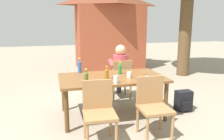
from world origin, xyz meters
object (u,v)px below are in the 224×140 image
at_px(bottle_blue, 80,66).
at_px(backpack_by_near_side, 184,101).
at_px(bottle_amber, 107,74).
at_px(cup_white, 129,75).
at_px(person_in_white_shirt, 119,68).
at_px(bottle_olive, 86,78).
at_px(chair_near_right, 153,103).
at_px(bottle_green, 120,69).
at_px(dining_table, 112,81).
at_px(cup_glass, 116,80).
at_px(brick_kiosk, 109,27).
at_px(table_knife, 146,75).
at_px(chair_far_right, 121,77).
at_px(chair_near_left, 99,109).

xyz_separation_m(bottle_blue, backpack_by_near_side, (1.88, -0.57, -0.66)).
bearing_deg(bottle_amber, cup_white, 3.15).
distance_m(person_in_white_shirt, bottle_olive, 1.62).
relative_size(chair_near_right, bottle_green, 3.91).
relative_size(bottle_green, cup_white, 2.20).
relative_size(dining_table, cup_glass, 15.69).
bearing_deg(brick_kiosk, person_in_white_shirt, -99.80).
distance_m(bottle_amber, bottle_green, 0.47).
height_order(bottle_amber, bottle_green, bottle_amber).
relative_size(person_in_white_shirt, bottle_blue, 4.20).
relative_size(cup_glass, table_knife, 0.49).
distance_m(dining_table, brick_kiosk, 4.29).
bearing_deg(person_in_white_shirt, cup_white, -97.51).
bearing_deg(cup_white, table_knife, 9.94).
bearing_deg(brick_kiosk, bottle_green, -100.96).
bearing_deg(person_in_white_shirt, chair_near_right, -89.97).
xyz_separation_m(bottle_amber, cup_glass, (0.09, -0.25, -0.04)).
relative_size(bottle_blue, cup_glass, 2.44).
distance_m(bottle_olive, brick_kiosk, 4.77).
xyz_separation_m(dining_table, backpack_by_near_side, (1.37, -0.11, -0.46)).
bearing_deg(cup_white, cup_glass, -139.10).
relative_size(chair_far_right, table_knife, 3.67).
distance_m(bottle_green, bottle_olive, 0.90).
bearing_deg(bottle_blue, cup_white, -37.75).
xyz_separation_m(chair_near_left, bottle_olive, (-0.10, 0.42, 0.34)).
distance_m(table_knife, backpack_by_near_side, 0.94).
height_order(bottle_amber, cup_white, bottle_amber).
relative_size(bottle_green, bottle_olive, 0.88).
distance_m(chair_far_right, person_in_white_shirt, 0.20).
xyz_separation_m(person_in_white_shirt, cup_glass, (-0.45, -1.34, 0.12)).
relative_size(chair_far_right, bottle_olive, 3.43).
bearing_deg(bottle_green, cup_white, -76.99).
bearing_deg(bottle_olive, cup_white, 18.24).
xyz_separation_m(cup_glass, backpack_by_near_side, (1.42, 0.30, -0.59)).
distance_m(bottle_amber, brick_kiosk, 4.45).
distance_m(dining_table, cup_glass, 0.43).
bearing_deg(chair_near_right, person_in_white_shirt, 90.03).
xyz_separation_m(chair_near_right, cup_glass, (-0.45, 0.41, 0.29)).
bearing_deg(dining_table, backpack_by_near_side, -4.70).
relative_size(bottle_blue, bottle_olive, 1.11).
bearing_deg(person_in_white_shirt, backpack_by_near_side, -47.02).
bearing_deg(bottle_blue, backpack_by_near_side, -16.85).
xyz_separation_m(cup_white, table_knife, (0.34, 0.06, -0.05)).
height_order(chair_near_right, brick_kiosk, brick_kiosk).
xyz_separation_m(chair_far_right, bottle_amber, (-0.54, -0.98, 0.33)).
height_order(chair_far_right, bottle_blue, bottle_blue).
height_order(person_in_white_shirt, backpack_by_near_side, person_in_white_shirt).
bearing_deg(bottle_blue, brick_kiosk, 68.17).
bearing_deg(table_knife, bottle_green, 148.73).
height_order(bottle_blue, backpack_by_near_side, bottle_blue).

